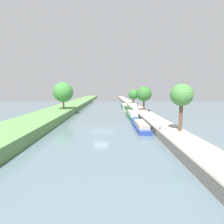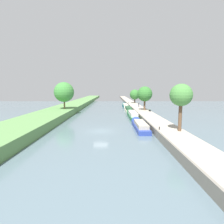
# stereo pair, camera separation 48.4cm
# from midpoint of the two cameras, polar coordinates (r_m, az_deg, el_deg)

# --- Properties ---
(ground_plane) EXTENTS (160.00, 160.00, 0.00)m
(ground_plane) POSITION_cam_midpoint_polar(r_m,az_deg,el_deg) (32.80, -3.25, -5.84)
(ground_plane) COLOR slate
(left_grassy_bank) EXTENTS (8.60, 260.00, 1.68)m
(left_grassy_bank) POSITION_cam_midpoint_polar(r_m,az_deg,el_deg) (35.85, -24.92, -4.01)
(left_grassy_bank) COLOR #5B894C
(left_grassy_bank) RESTS_ON ground_plane
(right_towpath) EXTENTS (4.08, 260.00, 1.13)m
(right_towpath) POSITION_cam_midpoint_polar(r_m,az_deg,el_deg) (33.91, 15.64, -4.69)
(right_towpath) COLOR #A89E8E
(right_towpath) RESTS_ON ground_plane
(stone_quay) EXTENTS (0.25, 260.00, 1.18)m
(stone_quay) POSITION_cam_midpoint_polar(r_m,az_deg,el_deg) (33.38, 12.06, -4.72)
(stone_quay) COLOR gray
(stone_quay) RESTS_ON ground_plane
(narrowboat_blue) EXTENTS (2.09, 11.46, 2.02)m
(narrowboat_blue) POSITION_cam_midpoint_polar(r_m,az_deg,el_deg) (35.35, 8.69, -4.04)
(narrowboat_blue) COLOR #283D93
(narrowboat_blue) RESTS_ON ground_plane
(narrowboat_green) EXTENTS (1.99, 13.24, 2.19)m
(narrowboat_green) POSITION_cam_midpoint_polar(r_m,az_deg,el_deg) (48.64, 6.34, -0.85)
(narrowboat_green) COLOR #1E6033
(narrowboat_green) RESTS_ON ground_plane
(narrowboat_cream) EXTENTS (1.99, 13.12, 2.11)m
(narrowboat_cream) POSITION_cam_midpoint_polar(r_m,az_deg,el_deg) (62.99, 4.96, 0.90)
(narrowboat_cream) COLOR beige
(narrowboat_cream) RESTS_ON ground_plane
(narrowboat_teal) EXTENTS (2.01, 13.28, 1.91)m
(narrowboat_teal) POSITION_cam_midpoint_polar(r_m,az_deg,el_deg) (76.31, 4.09, 1.94)
(narrowboat_teal) COLOR #195B60
(narrowboat_teal) RESTS_ON ground_plane
(tree_rightbank_near) EXTENTS (3.25, 3.25, 6.95)m
(tree_rightbank_near) POSITION_cam_midpoint_polar(r_m,az_deg,el_deg) (28.94, 20.67, 4.72)
(tree_rightbank_near) COLOR brown
(tree_rightbank_near) RESTS_ON right_towpath
(tree_rightbank_midnear) EXTENTS (4.37, 4.37, 6.95)m
(tree_rightbank_midnear) POSITION_cam_midpoint_polar(r_m,az_deg,el_deg) (55.50, 10.06, 5.44)
(tree_rightbank_midnear) COLOR brown
(tree_rightbank_midnear) RESTS_ON right_towpath
(tree_rightbank_midfar) EXTENTS (4.49, 4.49, 6.00)m
(tree_rightbank_midfar) POSITION_cam_midpoint_polar(r_m,az_deg,el_deg) (83.98, 6.98, 5.33)
(tree_rightbank_midfar) COLOR #4C3828
(tree_rightbank_midfar) RESTS_ON right_towpath
(tree_leftbank_downstream) EXTENTS (5.61, 5.61, 7.58)m
(tree_leftbank_downstream) POSITION_cam_midpoint_polar(r_m,az_deg,el_deg) (54.53, -14.44, 5.92)
(tree_leftbank_downstream) COLOR brown
(tree_leftbank_downstream) RESTS_ON left_grassy_bank
(person_walking) EXTENTS (0.34, 0.34, 1.66)m
(person_walking) POSITION_cam_midpoint_polar(r_m,az_deg,el_deg) (66.23, 8.21, 2.38)
(person_walking) COLOR #282D42
(person_walking) RESTS_ON right_towpath
(mooring_bollard_near) EXTENTS (0.16, 0.16, 0.45)m
(mooring_bollard_near) POSITION_cam_midpoint_polar(r_m,az_deg,el_deg) (29.49, 14.56, -4.82)
(mooring_bollard_near) COLOR black
(mooring_bollard_near) RESTS_ON right_towpath
(mooring_bollard_far) EXTENTS (0.16, 0.16, 0.45)m
(mooring_bollard_far) POSITION_cam_midpoint_polar(r_m,az_deg,el_deg) (82.18, 5.04, 2.87)
(mooring_bollard_far) COLOR black
(mooring_bollard_far) RESTS_ON right_towpath
(park_bench) EXTENTS (0.44, 1.50, 0.47)m
(park_bench) POSITION_cam_midpoint_polar(r_m,az_deg,el_deg) (53.07, 11.56, 0.60)
(park_bench) COLOR #333338
(park_bench) RESTS_ON right_towpath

